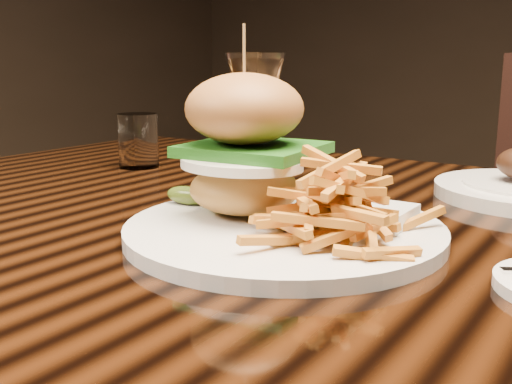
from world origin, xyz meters
The scene contains 5 objects.
dining_table centered at (0.00, 0.00, 0.67)m, with size 1.60×0.90×0.75m.
burger_plate centered at (-0.08, -0.10, 0.81)m, with size 0.33×0.33×0.22m.
ramekin centered at (0.01, -0.05, 0.77)m, with size 0.07×0.07×0.03m, color silver.
wine_glass centered at (-0.16, -0.04, 0.89)m, with size 0.07×0.07×0.19m.
water_tumbler centered at (-0.50, 0.11, 0.80)m, with size 0.07×0.07×0.09m, color white.
Camera 1 is at (0.24, -0.62, 0.93)m, focal length 42.00 mm.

